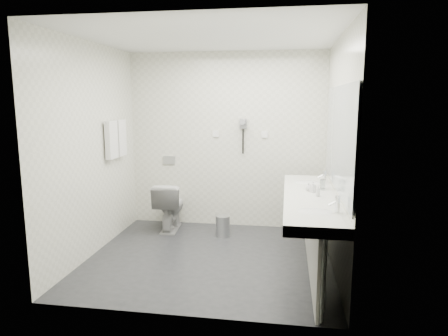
# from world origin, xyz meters

# --- Properties ---
(floor) EXTENTS (2.80, 2.80, 0.00)m
(floor) POSITION_xyz_m (0.00, 0.00, 0.00)
(floor) COLOR #242529
(floor) RESTS_ON ground
(ceiling) EXTENTS (2.80, 2.80, 0.00)m
(ceiling) POSITION_xyz_m (0.00, 0.00, 2.50)
(ceiling) COLOR white
(ceiling) RESTS_ON wall_back
(wall_back) EXTENTS (2.80, 0.00, 2.80)m
(wall_back) POSITION_xyz_m (0.00, 1.30, 1.25)
(wall_back) COLOR silver
(wall_back) RESTS_ON floor
(wall_front) EXTENTS (2.80, 0.00, 2.80)m
(wall_front) POSITION_xyz_m (0.00, -1.30, 1.25)
(wall_front) COLOR silver
(wall_front) RESTS_ON floor
(wall_left) EXTENTS (0.00, 2.60, 2.60)m
(wall_left) POSITION_xyz_m (-1.40, 0.00, 1.25)
(wall_left) COLOR silver
(wall_left) RESTS_ON floor
(wall_right) EXTENTS (0.00, 2.60, 2.60)m
(wall_right) POSITION_xyz_m (1.40, 0.00, 1.25)
(wall_right) COLOR silver
(wall_right) RESTS_ON floor
(vanity_counter) EXTENTS (0.55, 2.20, 0.10)m
(vanity_counter) POSITION_xyz_m (1.12, -0.20, 0.80)
(vanity_counter) COLOR white
(vanity_counter) RESTS_ON floor
(vanity_panel) EXTENTS (0.03, 2.15, 0.75)m
(vanity_panel) POSITION_xyz_m (1.15, -0.20, 0.38)
(vanity_panel) COLOR gray
(vanity_panel) RESTS_ON floor
(vanity_post_near) EXTENTS (0.06, 0.06, 0.75)m
(vanity_post_near) POSITION_xyz_m (1.18, -1.24, 0.38)
(vanity_post_near) COLOR silver
(vanity_post_near) RESTS_ON floor
(vanity_post_far) EXTENTS (0.06, 0.06, 0.75)m
(vanity_post_far) POSITION_xyz_m (1.18, 0.84, 0.38)
(vanity_post_far) COLOR silver
(vanity_post_far) RESTS_ON floor
(mirror) EXTENTS (0.02, 2.20, 1.05)m
(mirror) POSITION_xyz_m (1.39, -0.20, 1.45)
(mirror) COLOR #B2BCC6
(mirror) RESTS_ON wall_right
(basin_near) EXTENTS (0.40, 0.31, 0.05)m
(basin_near) POSITION_xyz_m (1.12, -0.85, 0.83)
(basin_near) COLOR white
(basin_near) RESTS_ON vanity_counter
(basin_far) EXTENTS (0.40, 0.31, 0.05)m
(basin_far) POSITION_xyz_m (1.12, 0.45, 0.83)
(basin_far) COLOR white
(basin_far) RESTS_ON vanity_counter
(faucet_near) EXTENTS (0.04, 0.04, 0.15)m
(faucet_near) POSITION_xyz_m (1.32, -0.85, 0.92)
(faucet_near) COLOR silver
(faucet_near) RESTS_ON vanity_counter
(faucet_far) EXTENTS (0.04, 0.04, 0.15)m
(faucet_far) POSITION_xyz_m (1.32, 0.45, 0.92)
(faucet_far) COLOR silver
(faucet_far) RESTS_ON vanity_counter
(soap_bottle_a) EXTENTS (0.07, 0.07, 0.12)m
(soap_bottle_a) POSITION_xyz_m (1.16, -0.07, 0.91)
(soap_bottle_a) COLOR silver
(soap_bottle_a) RESTS_ON vanity_counter
(soap_bottle_b) EXTENTS (0.09, 0.09, 0.09)m
(soap_bottle_b) POSITION_xyz_m (1.11, -0.02, 0.89)
(soap_bottle_b) COLOR silver
(soap_bottle_b) RESTS_ON vanity_counter
(soap_bottle_c) EXTENTS (0.06, 0.06, 0.12)m
(soap_bottle_c) POSITION_xyz_m (1.20, -0.26, 0.91)
(soap_bottle_c) COLOR silver
(soap_bottle_c) RESTS_ON vanity_counter
(glass_left) EXTENTS (0.09, 0.09, 0.12)m
(glass_left) POSITION_xyz_m (1.27, 0.06, 0.91)
(glass_left) COLOR silver
(glass_left) RESTS_ON vanity_counter
(glass_right) EXTENTS (0.06, 0.06, 0.10)m
(glass_right) POSITION_xyz_m (1.28, 0.14, 0.90)
(glass_right) COLOR silver
(glass_right) RESTS_ON vanity_counter
(toilet) EXTENTS (0.43, 0.70, 0.68)m
(toilet) POSITION_xyz_m (-0.76, 0.96, 0.34)
(toilet) COLOR white
(toilet) RESTS_ON floor
(flush_plate) EXTENTS (0.18, 0.02, 0.12)m
(flush_plate) POSITION_xyz_m (-0.85, 1.29, 0.95)
(flush_plate) COLOR #B2B5BA
(flush_plate) RESTS_ON wall_back
(pedal_bin) EXTENTS (0.21, 0.21, 0.27)m
(pedal_bin) POSITION_xyz_m (0.03, 0.78, 0.13)
(pedal_bin) COLOR #B2B5BA
(pedal_bin) RESTS_ON floor
(bin_lid) EXTENTS (0.19, 0.19, 0.02)m
(bin_lid) POSITION_xyz_m (0.03, 0.78, 0.28)
(bin_lid) COLOR #B2B5BA
(bin_lid) RESTS_ON pedal_bin
(towel_rail) EXTENTS (0.02, 0.62, 0.02)m
(towel_rail) POSITION_xyz_m (-1.35, 0.55, 1.55)
(towel_rail) COLOR silver
(towel_rail) RESTS_ON wall_left
(towel_near) EXTENTS (0.07, 0.24, 0.48)m
(towel_near) POSITION_xyz_m (-1.34, 0.41, 1.33)
(towel_near) COLOR white
(towel_near) RESTS_ON towel_rail
(towel_far) EXTENTS (0.07, 0.24, 0.48)m
(towel_far) POSITION_xyz_m (-1.34, 0.69, 1.33)
(towel_far) COLOR white
(towel_far) RESTS_ON towel_rail
(dryer_cradle) EXTENTS (0.10, 0.04, 0.14)m
(dryer_cradle) POSITION_xyz_m (0.25, 1.27, 1.50)
(dryer_cradle) COLOR gray
(dryer_cradle) RESTS_ON wall_back
(dryer_barrel) EXTENTS (0.08, 0.14, 0.08)m
(dryer_barrel) POSITION_xyz_m (0.25, 1.20, 1.53)
(dryer_barrel) COLOR gray
(dryer_barrel) RESTS_ON dryer_cradle
(dryer_cord) EXTENTS (0.02, 0.02, 0.35)m
(dryer_cord) POSITION_xyz_m (0.25, 1.26, 1.25)
(dryer_cord) COLOR black
(dryer_cord) RESTS_ON dryer_cradle
(switch_plate_a) EXTENTS (0.09, 0.02, 0.09)m
(switch_plate_a) POSITION_xyz_m (-0.15, 1.29, 1.35)
(switch_plate_a) COLOR white
(switch_plate_a) RESTS_ON wall_back
(switch_plate_b) EXTENTS (0.09, 0.02, 0.09)m
(switch_plate_b) POSITION_xyz_m (0.55, 1.29, 1.35)
(switch_plate_b) COLOR white
(switch_plate_b) RESTS_ON wall_back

